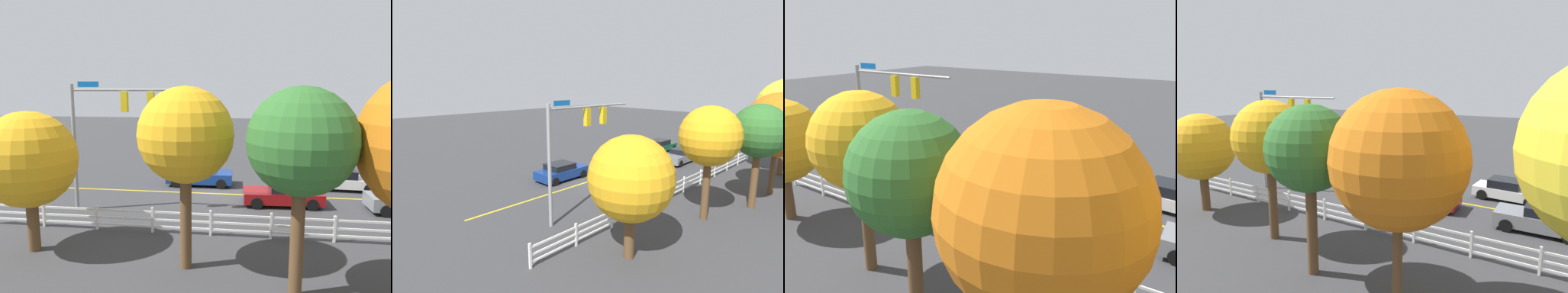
# 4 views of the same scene
# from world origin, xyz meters

# --- Properties ---
(ground_plane) EXTENTS (120.00, 120.00, 0.00)m
(ground_plane) POSITION_xyz_m (0.00, 0.00, 0.00)
(ground_plane) COLOR #38383A
(lane_center_stripe) EXTENTS (28.00, 0.16, 0.01)m
(lane_center_stripe) POSITION_xyz_m (-4.00, 0.00, 0.00)
(lane_center_stripe) COLOR gold
(lane_center_stripe) RESTS_ON ground_plane
(signal_assembly) EXTENTS (6.31, 0.37, 6.74)m
(signal_assembly) POSITION_xyz_m (5.19, 3.95, 4.71)
(signal_assembly) COLOR gray
(signal_assembly) RESTS_ON ground_plane
(car_1) EXTENTS (4.34, 2.10, 1.32)m
(car_1) POSITION_xyz_m (-3.98, 1.65, 0.63)
(car_1) COLOR maroon
(car_1) RESTS_ON ground_plane
(car_2) EXTENTS (4.16, 2.05, 1.31)m
(car_2) POSITION_xyz_m (-8.03, -2.06, 0.64)
(car_2) COLOR silver
(car_2) RESTS_ON ground_plane
(car_3) EXTENTS (4.34, 2.06, 1.36)m
(car_3) POSITION_xyz_m (1.17, -1.99, 0.67)
(car_3) COLOR navy
(car_3) RESTS_ON ground_plane
(white_rail_fence) EXTENTS (26.10, 0.10, 1.15)m
(white_rail_fence) POSITION_xyz_m (-3.00, 6.44, 0.60)
(white_rail_fence) COLOR white
(white_rail_fence) RESTS_ON ground_plane
(tree_0) EXTENTS (3.72, 3.72, 5.54)m
(tree_0) POSITION_xyz_m (6.40, 8.81, 3.66)
(tree_0) COLOR brown
(tree_0) RESTS_ON ground_plane
(tree_1) EXTENTS (3.21, 3.21, 6.45)m
(tree_1) POSITION_xyz_m (-3.42, 10.78, 4.79)
(tree_1) COLOR brown
(tree_1) RESTS_ON ground_plane
(tree_3) EXTENTS (3.31, 3.31, 6.46)m
(tree_3) POSITION_xyz_m (0.20, 9.38, 4.75)
(tree_3) COLOR brown
(tree_3) RESTS_ON ground_plane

